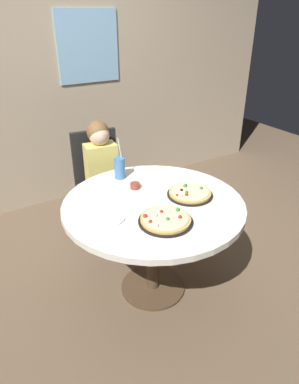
{
  "coord_description": "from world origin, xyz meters",
  "views": [
    {
      "loc": [
        -1.05,
        -1.67,
        1.87
      ],
      "look_at": [
        0.0,
        0.05,
        0.8
      ],
      "focal_mm": 32.13,
      "sensor_mm": 36.0,
      "label": 1
    }
  ],
  "objects": [
    {
      "name": "plate_small",
      "position": [
        -0.34,
        -0.04,
        0.76
      ],
      "size": [
        0.18,
        0.18,
        0.01
      ],
      "primitive_type": "cylinder",
      "color": "white",
      "rests_on": "dining_table"
    },
    {
      "name": "wall_with_window",
      "position": [
        0.0,
        1.8,
        1.45
      ],
      "size": [
        5.2,
        0.14,
        2.9
      ],
      "color": "tan",
      "rests_on": "ground_plane"
    },
    {
      "name": "pizza_veggie",
      "position": [
        0.26,
        -0.06,
        0.77
      ],
      "size": [
        0.31,
        0.31,
        0.05
      ],
      "color": "black",
      "rests_on": "dining_table"
    },
    {
      "name": "sauce_bowl",
      "position": [
        -0.01,
        0.23,
        0.77
      ],
      "size": [
        0.07,
        0.07,
        0.04
      ],
      "primitive_type": "cylinder",
      "color": "brown",
      "rests_on": "dining_table"
    },
    {
      "name": "chair_wooden",
      "position": [
        0.01,
        0.95,
        0.53
      ],
      "size": [
        0.45,
        0.45,
        0.95
      ],
      "color": "black",
      "rests_on": "ground_plane"
    },
    {
      "name": "dining_table",
      "position": [
        0.0,
        0.0,
        0.65
      ],
      "size": [
        1.2,
        1.2,
        0.75
      ],
      "color": "silver",
      "rests_on": "ground_plane"
    },
    {
      "name": "ground_plane",
      "position": [
        0.0,
        0.0,
        0.0
      ],
      "size": [
        8.0,
        8.0,
        0.0
      ],
      "primitive_type": "plane",
      "color": "brown"
    },
    {
      "name": "pizza_cheese",
      "position": [
        -0.07,
        -0.25,
        0.77
      ],
      "size": [
        0.33,
        0.33,
        0.05
      ],
      "color": "black",
      "rests_on": "dining_table"
    },
    {
      "name": "soda_cup",
      "position": [
        -0.02,
        0.44,
        0.83
      ],
      "size": [
        0.08,
        0.08,
        0.31
      ],
      "color": "#3F72B2",
      "rests_on": "dining_table"
    },
    {
      "name": "diner_child",
      "position": [
        -0.01,
        0.77,
        0.48
      ],
      "size": [
        0.3,
        0.43,
        1.08
      ],
      "color": "#3F4766",
      "rests_on": "ground_plane"
    }
  ]
}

